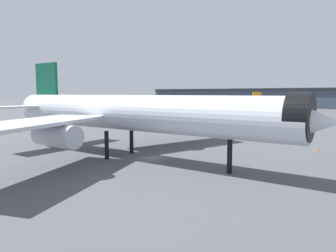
{
  "coord_description": "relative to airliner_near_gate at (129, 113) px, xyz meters",
  "views": [
    {
      "loc": [
        28.68,
        -46.05,
        11.53
      ],
      "look_at": [
        4.73,
        -2.31,
        6.22
      ],
      "focal_mm": 33.09,
      "sensor_mm": 36.0,
      "label": 1
    }
  ],
  "objects": [
    {
      "name": "airliner_far_taxiway",
      "position": [
        11.11,
        100.43,
        -2.62
      ],
      "size": [
        30.84,
        34.71,
        12.06
      ],
      "rotation": [
        0.0,
        0.0,
        0.9
      ],
      "color": "silver",
      "rests_on": "ground"
    },
    {
      "name": "traffic_cone_wingtip",
      "position": [
        -15.28,
        33.99,
        -7.58
      ],
      "size": [
        0.57,
        0.57,
        0.72
      ],
      "primitive_type": "cone",
      "color": "#F2600C",
      "rests_on": "ground"
    },
    {
      "name": "service_truck_front",
      "position": [
        19.07,
        34.98,
        -6.35
      ],
      "size": [
        5.85,
        4.98,
        3.0
      ],
      "rotation": [
        0.0,
        0.0,
        5.69
      ],
      "color": "black",
      "rests_on": "ground"
    },
    {
      "name": "ground",
      "position": [
        3.53,
        1.44,
        -7.94
      ],
      "size": [
        900.0,
        900.0,
        0.0
      ],
      "primitive_type": "plane",
      "color": "#4C4F54"
    },
    {
      "name": "terminal_building",
      "position": [
        -15.4,
        227.95,
        -0.02
      ],
      "size": [
        232.37,
        60.22,
        25.18
      ],
      "rotation": [
        0.0,
        0.0,
        -0.13
      ],
      "color": "#3D4756",
      "rests_on": "ground"
    },
    {
      "name": "traffic_cone_near_nose",
      "position": [
        29.17,
        22.58,
        -7.65
      ],
      "size": [
        0.47,
        0.47,
        0.58
      ],
      "primitive_type": "cone",
      "color": "#F2600C",
      "rests_on": "ground"
    },
    {
      "name": "airliner_near_gate",
      "position": [
        0.0,
        0.0,
        0.0
      ],
      "size": [
        66.01,
        59.93,
        18.03
      ],
      "rotation": [
        0.0,
        0.0,
        -0.11
      ],
      "color": "silver",
      "rests_on": "ground"
    }
  ]
}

